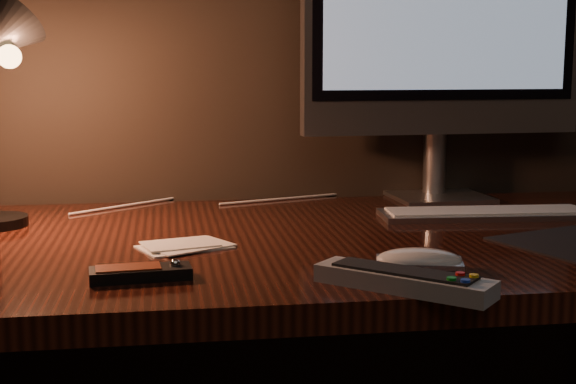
{
  "coord_description": "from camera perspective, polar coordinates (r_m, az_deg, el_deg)",
  "views": [
    {
      "loc": [
        -0.2,
        0.59,
        1.02
      ],
      "look_at": [
        -0.02,
        1.73,
        0.84
      ],
      "focal_mm": 50.0,
      "sensor_mm": 36.0,
      "label": 1
    }
  ],
  "objects": [
    {
      "name": "desk",
      "position": [
        1.41,
        -0.26,
        -7.7
      ],
      "size": [
        1.6,
        0.75,
        0.75
      ],
      "color": "#3A150D",
      "rests_on": "ground"
    },
    {
      "name": "monitor",
      "position": [
        1.68,
        11.09,
        11.9
      ],
      "size": [
        0.59,
        0.18,
        0.62
      ],
      "rotation": [
        0.0,
        0.0,
        0.05
      ],
      "color": "silver",
      "rests_on": "desk"
    },
    {
      "name": "keyboard",
      "position": [
        1.52,
        13.9,
        -1.48
      ],
      "size": [
        0.39,
        0.13,
        0.01
      ],
      "primitive_type": "cube",
      "rotation": [
        0.0,
        0.0,
        -0.06
      ],
      "color": "silver",
      "rests_on": "desk"
    },
    {
      "name": "mouse",
      "position": [
        1.1,
        9.31,
        -5.03
      ],
      "size": [
        0.13,
        0.09,
        0.02
      ],
      "primitive_type": "ellipsoid",
      "rotation": [
        0.0,
        0.0,
        -0.27
      ],
      "color": "white",
      "rests_on": "desk"
    },
    {
      "name": "media_remote",
      "position": [
        1.07,
        -10.44,
        -5.65
      ],
      "size": [
        0.13,
        0.06,
        0.02
      ],
      "rotation": [
        0.0,
        0.0,
        0.1
      ],
      "color": "black",
      "rests_on": "desk"
    },
    {
      "name": "tv_remote",
      "position": [
        1.01,
        8.22,
        -6.21
      ],
      "size": [
        0.21,
        0.19,
        0.03
      ],
      "rotation": [
        0.0,
        0.0,
        -0.74
      ],
      "color": "#929497",
      "rests_on": "desk"
    },
    {
      "name": "papers",
      "position": [
        1.24,
        -7.38,
        -3.81
      ],
      "size": [
        0.15,
        0.13,
        0.01
      ],
      "primitive_type": "cube",
      "rotation": [
        0.0,
        0.0,
        0.38
      ],
      "color": "white",
      "rests_on": "desk"
    },
    {
      "name": "cable",
      "position": [
        1.63,
        -5.57,
        -0.75
      ],
      "size": [
        0.52,
        0.27,
        0.0
      ],
      "primitive_type": "cylinder",
      "rotation": [
        0.0,
        1.57,
        0.47
      ],
      "color": "white",
      "rests_on": "desk"
    }
  ]
}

